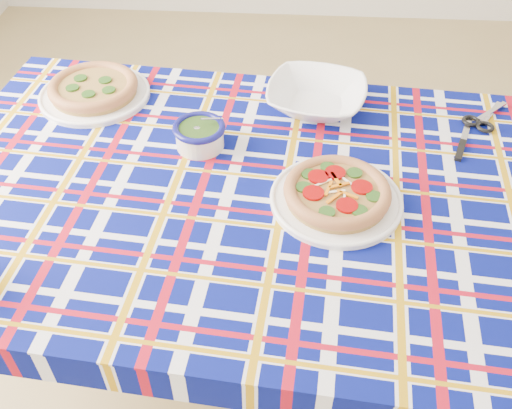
# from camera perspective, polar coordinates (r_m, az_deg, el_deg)

# --- Properties ---
(floor) EXTENTS (4.00, 4.00, 0.00)m
(floor) POSITION_cam_1_polar(r_m,az_deg,el_deg) (2.22, 5.91, -3.96)
(floor) COLOR #967F4D
(floor) RESTS_ON ground
(dining_table) EXTENTS (1.65, 1.12, 0.73)m
(dining_table) POSITION_cam_1_polar(r_m,az_deg,el_deg) (1.38, 0.12, -0.65)
(dining_table) COLOR brown
(dining_table) RESTS_ON floor
(tablecloth) EXTENTS (1.68, 1.15, 0.10)m
(tablecloth) POSITION_cam_1_polar(r_m,az_deg,el_deg) (1.37, 0.12, 0.07)
(tablecloth) COLOR #050C60
(tablecloth) RESTS_ON dining_table
(main_focaccia_plate) EXTENTS (0.33, 0.33, 0.06)m
(main_focaccia_plate) POSITION_cam_1_polar(r_m,az_deg,el_deg) (1.29, 8.11, 1.23)
(main_focaccia_plate) COLOR olive
(main_focaccia_plate) RESTS_ON tablecloth
(pesto_bowl) EXTENTS (0.13, 0.13, 0.08)m
(pesto_bowl) POSITION_cam_1_polar(r_m,az_deg,el_deg) (1.44, -5.68, 7.10)
(pesto_bowl) COLOR #1A340E
(pesto_bowl) RESTS_ON tablecloth
(serving_bowl) EXTENTS (0.31, 0.31, 0.07)m
(serving_bowl) POSITION_cam_1_polar(r_m,az_deg,el_deg) (1.59, 6.05, 10.66)
(serving_bowl) COLOR white
(serving_bowl) RESTS_ON tablecloth
(second_focaccia_plate) EXTENTS (0.34, 0.34, 0.06)m
(second_focaccia_plate) POSITION_cam_1_polar(r_m,az_deg,el_deg) (1.69, -15.95, 11.14)
(second_focaccia_plate) COLOR olive
(second_focaccia_plate) RESTS_ON tablecloth
(table_knife) EXTENTS (0.09, 0.21, 0.01)m
(table_knife) POSITION_cam_1_polar(r_m,az_deg,el_deg) (1.60, 20.30, 7.05)
(table_knife) COLOR silver
(table_knife) RESTS_ON tablecloth
(kitchen_scissors) EXTENTS (0.20, 0.21, 0.02)m
(kitchen_scissors) POSITION_cam_1_polar(r_m,az_deg,el_deg) (1.69, 22.50, 8.57)
(kitchen_scissors) COLOR silver
(kitchen_scissors) RESTS_ON tablecloth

